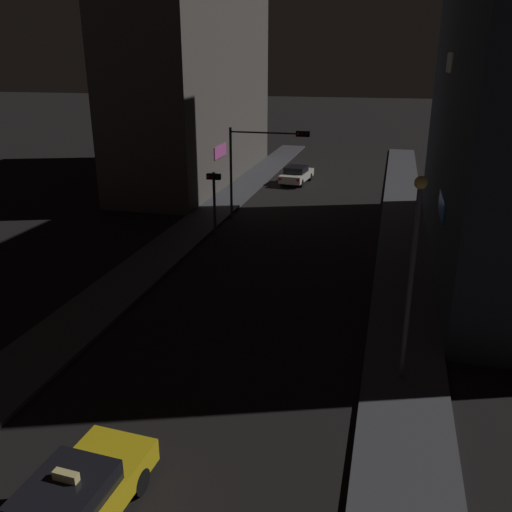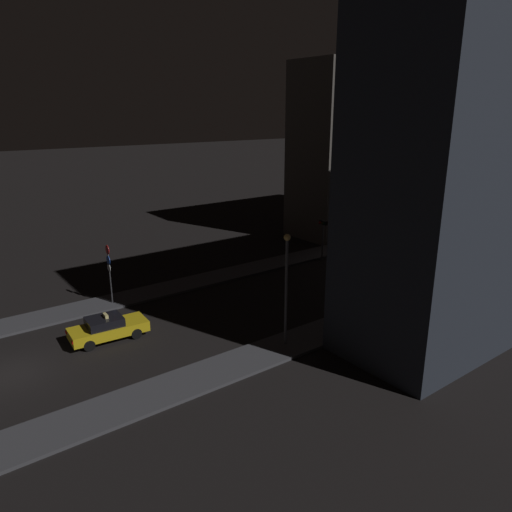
{
  "view_description": "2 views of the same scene",
  "coord_description": "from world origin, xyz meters",
  "views": [
    {
      "loc": [
        5.15,
        -2.39,
        9.67
      ],
      "look_at": [
        0.8,
        14.94,
        3.16
      ],
      "focal_mm": 38.02,
      "sensor_mm": 36.0,
      "label": 1
    },
    {
      "loc": [
        24.74,
        -2.94,
        12.96
      ],
      "look_at": [
        -1.15,
        16.48,
        3.03
      ],
      "focal_mm": 33.63,
      "sensor_mm": 36.0,
      "label": 2
    }
  ],
  "objects": [
    {
      "name": "ground_plane",
      "position": [
        0.0,
        0.0,
        0.0
      ],
      "size": [
        300.0,
        300.0,
        0.0
      ],
      "primitive_type": "plane",
      "color": "black"
    },
    {
      "name": "taxi",
      "position": [
        -0.87,
        5.43,
        0.74
      ],
      "size": [
        2.07,
        4.55,
        1.62
      ],
      "color": "yellow",
      "rests_on": "ground_plane"
    },
    {
      "name": "traffic_light_left_kerb",
      "position": [
        -4.55,
        26.4,
        2.63
      ],
      "size": [
        0.8,
        0.42,
        3.67
      ],
      "color": "#47474C",
      "rests_on": "ground_plane"
    },
    {
      "name": "far_car",
      "position": [
        -2.38,
        41.31,
        0.73
      ],
      "size": [
        2.26,
        4.61,
        1.42
      ],
      "color": "silver",
      "rests_on": "ground_plane"
    },
    {
      "name": "street_lamp_near_block",
      "position": [
        6.0,
        13.2,
        4.03
      ],
      "size": [
        0.38,
        0.38,
        6.45
      ],
      "color": "#47474C",
      "rests_on": "sidewalk_right"
    },
    {
      "name": "sidewalk_left",
      "position": [
        -6.13,
        29.35,
        0.08
      ],
      "size": [
        2.65,
        62.7,
        0.16
      ],
      "primitive_type": "cube",
      "color": "#424247",
      "rests_on": "ground_plane"
    },
    {
      "name": "sidewalk_right",
      "position": [
        6.13,
        29.35,
        0.08
      ],
      "size": [
        2.65,
        62.7,
        0.16
      ],
      "primitive_type": "cube",
      "color": "#424247",
      "rests_on": "ground_plane"
    },
    {
      "name": "building_facade_left",
      "position": [
        -10.68,
        41.18,
        8.8
      ],
      "size": [
        6.53,
        22.84,
        17.6
      ],
      "color": "#514C47",
      "rests_on": "ground_plane"
    },
    {
      "name": "building_facade_right",
      "position": [
        10.67,
        25.92,
        10.35
      ],
      "size": [
        6.52,
        22.34,
        20.7
      ],
      "color": "#282D38",
      "rests_on": "ground_plane"
    },
    {
      "name": "traffic_light_overhead",
      "position": [
        -2.72,
        29.82,
        4.16
      ],
      "size": [
        4.95,
        0.42,
        5.76
      ],
      "color": "#47474C",
      "rests_on": "ground_plane"
    },
    {
      "name": "sign_pole_left",
      "position": [
        -5.83,
        7.55,
        2.69
      ],
      "size": [
        0.64,
        0.1,
        4.11
      ],
      "color": "#47474C",
      "rests_on": "sidewalk_left"
    }
  ]
}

